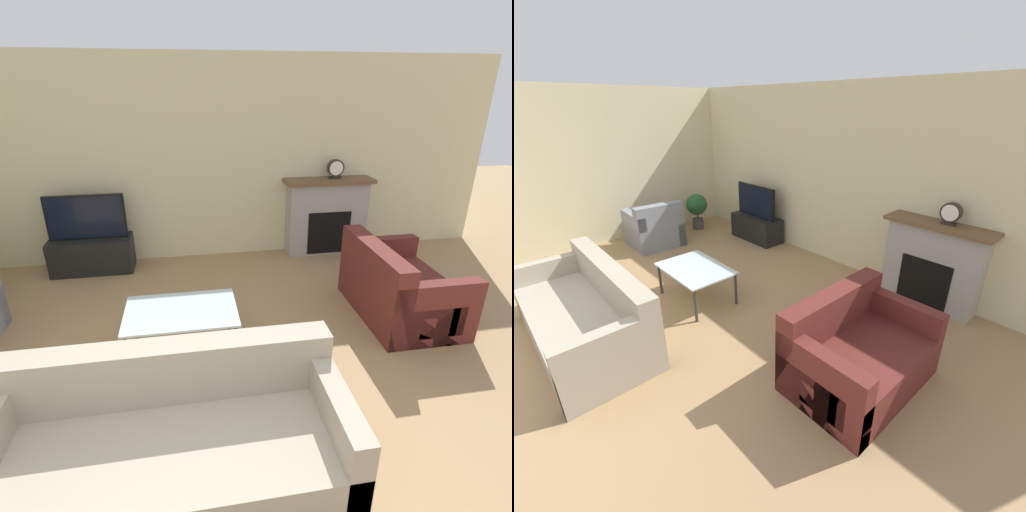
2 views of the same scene
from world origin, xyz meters
The scene contains 11 objects.
wall_back centered at (0.00, 4.47, 1.35)m, with size 8.99×0.06×2.70m.
wall_left centered at (-3.02, 2.22, 1.35)m, with size 0.06×7.44×2.70m.
fireplace centered at (2.06, 4.28, 0.58)m, with size 1.26×0.39×1.10m.
tv_stand centered at (-1.21, 4.15, 0.23)m, with size 1.04×0.43×0.46m.
tv centered at (-1.21, 4.14, 0.75)m, with size 0.98×0.06×0.58m.
couch_sectional centered at (-0.09, 0.79, 0.29)m, with size 2.10×0.92×0.82m.
couch_loveseat centered at (2.24, 2.44, 0.29)m, with size 0.90×1.31×0.82m.
armchair_by_window centered at (-2.22, 2.58, 0.30)m, with size 0.85×0.86×0.82m.
coffee_table centered at (-0.03, 2.12, 0.41)m, with size 0.99×0.67×0.46m.
potted_plant centered at (-2.51, 3.64, 0.46)m, with size 0.43×0.43×0.73m.
mantel_clock centered at (2.15, 4.28, 1.23)m, with size 0.23×0.07×0.26m.
Camera 2 is at (3.56, 0.15, 2.39)m, focal length 24.00 mm.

